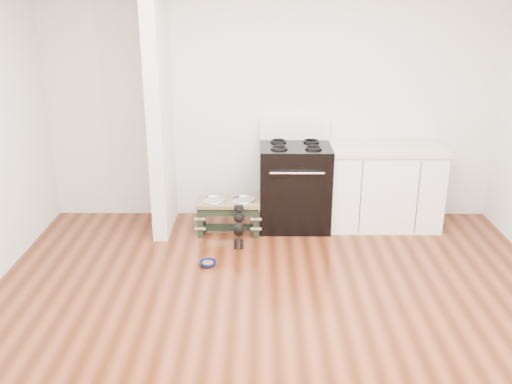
% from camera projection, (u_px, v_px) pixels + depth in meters
% --- Properties ---
extents(ground, '(5.00, 5.00, 0.00)m').
position_uv_depth(ground, '(277.00, 334.00, 4.37)').
color(ground, '#411C0B').
rests_on(ground, ground).
extents(room_shell, '(5.00, 5.00, 5.00)m').
position_uv_depth(room_shell, '(280.00, 127.00, 3.83)').
color(room_shell, silver).
rests_on(room_shell, ground).
extents(partition_wall, '(0.15, 0.80, 2.70)m').
position_uv_depth(partition_wall, '(160.00, 106.00, 5.91)').
color(partition_wall, silver).
rests_on(partition_wall, ground).
extents(oven_range, '(0.76, 0.69, 1.14)m').
position_uv_depth(oven_range, '(295.00, 184.00, 6.24)').
color(oven_range, black).
rests_on(oven_range, ground).
extents(cabinet_run, '(1.24, 0.64, 0.91)m').
position_uv_depth(cabinet_run, '(384.00, 186.00, 6.26)').
color(cabinet_run, white).
rests_on(cabinet_run, ground).
extents(dog_feeder, '(0.67, 0.36, 0.38)m').
position_uv_depth(dog_feeder, '(229.00, 210.00, 6.11)').
color(dog_feeder, black).
rests_on(dog_feeder, ground).
extents(puppy, '(0.12, 0.35, 0.41)m').
position_uv_depth(puppy, '(239.00, 224.00, 5.83)').
color(puppy, black).
rests_on(puppy, ground).
extents(floor_bowl, '(0.19, 0.19, 0.05)m').
position_uv_depth(floor_bowl, '(208.00, 264.00, 5.44)').
color(floor_bowl, '#0C1559').
rests_on(floor_bowl, ground).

